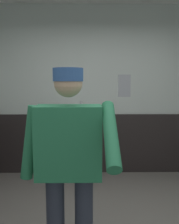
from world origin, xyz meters
TOP-DOWN VIEW (x-y plane):
  - wall_back at (0.00, 2.02)m, footprint 4.29×0.12m
  - wainscot_band_back at (0.00, 1.94)m, footprint 3.69×0.03m
  - urinal_solo at (-0.28, 1.80)m, footprint 0.40×0.34m
  - person at (-0.32, -0.21)m, footprint 0.70×0.60m
  - cell_phone at (0.00, -0.71)m, footprint 0.06×0.03m

SIDE VIEW (x-z plane):
  - wainscot_band_back at x=0.00m, z-range 0.00..1.01m
  - urinal_solo at x=-0.28m, z-range 0.16..1.40m
  - person at x=-0.32m, z-range 0.15..1.79m
  - wall_back at x=0.00m, z-range 0.00..2.79m
  - cell_phone at x=0.00m, z-range 1.47..1.58m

